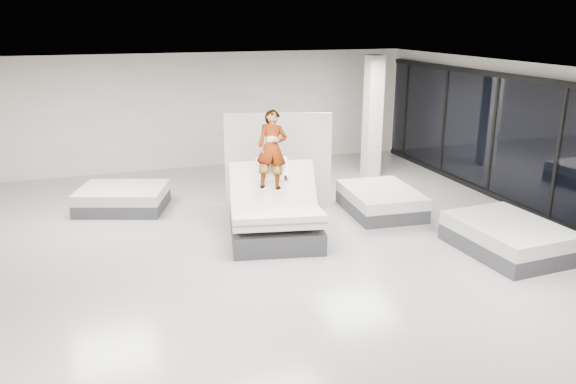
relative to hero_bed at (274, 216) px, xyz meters
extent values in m
plane|color=#AEACA4|center=(-0.19, -1.08, -0.43)|extent=(14.00, 14.00, 0.00)
plane|color=#252427|center=(-0.19, -1.08, 2.77)|extent=(14.00, 14.00, 0.00)
cube|color=white|center=(-0.19, 5.92, 1.17)|extent=(12.00, 0.04, 3.20)
cube|color=white|center=(5.81, -1.08, 1.17)|extent=(0.04, 14.00, 3.20)
cube|color=#3B3B40|center=(0.01, 0.05, -0.24)|extent=(2.09, 2.53, 0.39)
cube|color=white|center=(0.07, 0.33, 0.45)|extent=(1.83, 1.25, 0.99)
cube|color=slate|center=(0.07, 0.33, 0.45)|extent=(1.83, 1.12, 0.87)
cube|color=white|center=(-0.10, -0.49, 0.14)|extent=(1.87, 1.45, 0.38)
cube|color=slate|center=(-0.10, -0.49, 0.14)|extent=(1.90, 1.46, 0.17)
cube|color=white|center=(0.08, 0.40, 0.84)|extent=(0.69, 0.53, 0.44)
imported|color=slate|center=(0.07, 0.34, 0.94)|extent=(0.90, 1.66, 1.20)
cube|color=black|center=(0.21, -0.05, 0.76)|extent=(0.08, 0.15, 0.08)
cube|color=silver|center=(0.64, 1.74, 0.64)|extent=(2.26, 0.87, 2.14)
cube|color=#3B3B40|center=(2.66, 0.65, -0.29)|extent=(1.59, 2.03, 0.29)
cube|color=white|center=(2.66, 0.65, -0.03)|extent=(1.59, 2.03, 0.24)
cube|color=#3B3B40|center=(3.81, -2.08, -0.28)|extent=(1.64, 2.12, 0.31)
cube|color=white|center=(3.81, -2.08, 0.00)|extent=(1.64, 2.12, 0.26)
cube|color=#3B3B40|center=(-2.72, 2.67, -0.30)|extent=(2.20, 1.92, 0.28)
cube|color=white|center=(-2.72, 2.67, -0.04)|extent=(2.20, 1.92, 0.23)
cube|color=silver|center=(3.81, 3.42, 1.17)|extent=(0.40, 0.40, 3.20)
cube|color=#1F2435|center=(5.71, -1.08, 1.02)|extent=(0.06, 13.40, 2.80)
cube|color=black|center=(5.71, -1.08, -0.37)|extent=(0.12, 13.40, 0.12)
cube|color=black|center=(5.71, -1.08, 2.43)|extent=(0.12, 13.40, 0.12)
cube|color=black|center=(5.71, -1.08, 1.02)|extent=(0.09, 0.08, 2.80)
cube|color=black|center=(5.71, 0.92, 1.02)|extent=(0.09, 0.08, 2.80)
cube|color=black|center=(5.71, 2.92, 1.02)|extent=(0.09, 0.08, 2.80)
cube|color=black|center=(5.71, 4.92, 1.02)|extent=(0.09, 0.08, 2.80)
camera|label=1|loc=(-3.06, -9.79, 3.68)|focal=35.00mm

